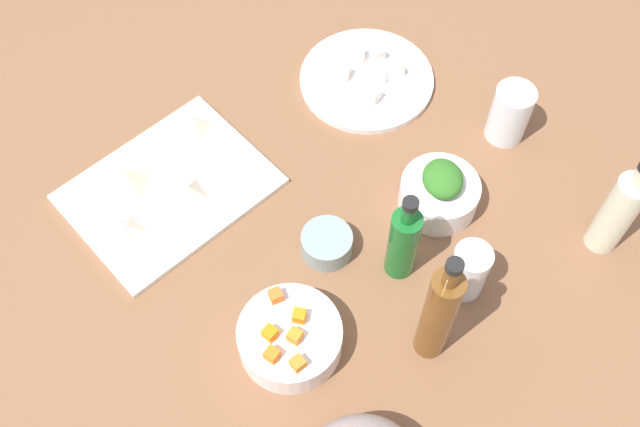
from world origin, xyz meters
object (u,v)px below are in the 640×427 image
at_px(plate_tofu, 367,79).
at_px(bowl_carrots, 290,338).
at_px(bottle_1, 438,314).
at_px(drinking_glass_0, 510,113).
at_px(bowl_small_side, 327,244).
at_px(bottle_2, 618,212).
at_px(bottle_0, 403,242).
at_px(bowl_greens, 439,194).
at_px(cutting_board, 169,189).
at_px(drinking_glass_1, 468,271).

bearing_deg(plate_tofu, bowl_carrots, 30.76).
xyz_separation_m(bottle_1, drinking_glass_0, (-0.39, -0.16, -0.06)).
bearing_deg(drinking_glass_0, bottle_1, 22.58).
bearing_deg(bottle_1, bowl_small_side, -91.70).
bearing_deg(bottle_2, drinking_glass_0, -104.57).
distance_m(bottle_1, bottle_2, 0.34).
relative_size(bowl_carrots, bowl_small_side, 1.87).
xyz_separation_m(bottle_0, drinking_glass_0, (-0.32, -0.04, -0.02)).
bearing_deg(plate_tofu, bottle_2, 92.35).
distance_m(plate_tofu, drinking_glass_0, 0.27).
xyz_separation_m(bowl_greens, bottle_1, (0.19, 0.15, 0.08)).
height_order(bottle_0, drinking_glass_0, bottle_0).
height_order(bowl_carrots, drinking_glass_0, drinking_glass_0).
height_order(plate_tofu, bottle_2, bottle_2).
relative_size(bottle_1, drinking_glass_0, 2.39).
bearing_deg(cutting_board, bowl_carrots, 82.34).
height_order(plate_tofu, bowl_carrots, bowl_carrots).
bearing_deg(drinking_glass_1, bowl_greens, -124.20).
bearing_deg(bottle_0, bowl_greens, -165.91).
height_order(drinking_glass_0, drinking_glass_1, drinking_glass_0).
distance_m(plate_tofu, bottle_2, 0.50).
bearing_deg(cutting_board, bowl_greens, 131.67).
xyz_separation_m(bowl_carrots, bottle_0, (-0.21, 0.03, 0.05)).
distance_m(bowl_greens, drinking_glass_0, 0.19).
distance_m(bottle_2, drinking_glass_0, 0.25).
relative_size(bowl_carrots, drinking_glass_0, 1.41).
bearing_deg(bowl_carrots, bowl_greens, -178.86).
height_order(plate_tofu, drinking_glass_1, drinking_glass_1).
relative_size(plate_tofu, bottle_1, 0.95).
bearing_deg(bottle_0, drinking_glass_0, -172.17).
bearing_deg(drinking_glass_0, drinking_glass_1, 26.21).
bearing_deg(bottle_1, bottle_0, -119.09).
xyz_separation_m(bowl_greens, bowl_small_side, (0.19, -0.07, -0.01)).
bearing_deg(plate_tofu, bowl_small_side, 32.89).
relative_size(bowl_small_side, bottle_2, 0.38).
distance_m(cutting_board, bottle_1, 0.50).
bearing_deg(bowl_greens, bowl_carrots, 1.14).
bearing_deg(bowl_greens, bottle_2, 119.71).
relative_size(bottle_0, bottle_1, 0.74).
bearing_deg(bottle_0, bowl_small_side, -59.56).
distance_m(bottle_0, bottle_1, 0.14).
bearing_deg(drinking_glass_0, bowl_small_side, -8.25).
bearing_deg(bottle_1, drinking_glass_0, -157.42).
height_order(bottle_2, drinking_glass_0, bottle_2).
height_order(bowl_carrots, bottle_2, bottle_2).
distance_m(bowl_greens, bowl_carrots, 0.34).
distance_m(bowl_carrots, bottle_0, 0.22).
relative_size(bottle_2, drinking_glass_1, 2.10).
bearing_deg(bowl_greens, bottle_1, 37.47).
relative_size(bowl_greens, drinking_glass_1, 1.26).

